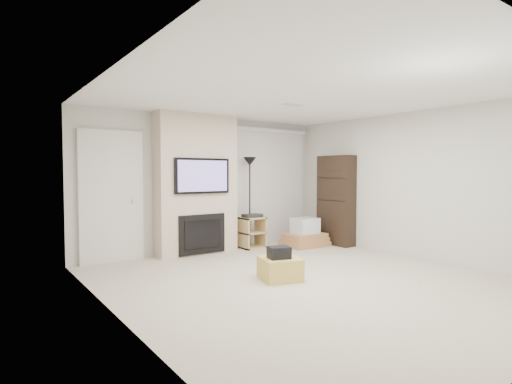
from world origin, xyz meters
TOP-DOWN VIEW (x-y plane):
  - floor at (0.00, 0.00)m, footprint 5.00×5.50m
  - ceiling at (0.00, 0.00)m, footprint 5.00×5.50m
  - wall_back at (0.00, 2.75)m, footprint 5.00×0.00m
  - wall_left at (-2.50, 0.00)m, footprint 0.00×5.50m
  - wall_right at (2.50, 0.00)m, footprint 0.00×5.50m
  - hvac_vent at (0.40, 0.80)m, footprint 0.35×0.18m
  - ottoman at (-0.28, 0.26)m, footprint 0.62×0.62m
  - black_bag at (-0.32, 0.23)m, footprint 0.33×0.29m
  - fireplace_wall at (-0.35, 2.54)m, footprint 1.50×0.47m
  - entry_door at (-1.80, 2.71)m, footprint 1.02×0.11m
  - vertical_blinds at (1.40, 2.70)m, footprint 1.98×0.10m
  - floor_lamp at (0.77, 2.46)m, footprint 0.26×0.26m
  - av_stand at (0.75, 2.36)m, footprint 0.45×0.38m
  - box_stack at (1.72, 1.91)m, footprint 0.86×0.66m
  - bookshelf at (2.34, 1.67)m, footprint 0.30×0.80m

SIDE VIEW (x-z plane):
  - floor at x=0.00m, z-range 0.00..0.00m
  - ottoman at x=-0.28m, z-range 0.00..0.30m
  - box_stack at x=1.72m, z-range -0.07..0.49m
  - av_stand at x=0.75m, z-range 0.02..0.68m
  - black_bag at x=-0.32m, z-range 0.30..0.46m
  - bookshelf at x=2.34m, z-range 0.00..1.80m
  - entry_door at x=-1.80m, z-range -0.02..2.12m
  - fireplace_wall at x=-0.35m, z-range -0.01..2.49m
  - wall_back at x=0.00m, z-range 0.00..2.50m
  - wall_left at x=-2.50m, z-range 0.00..2.50m
  - wall_right at x=2.50m, z-range 0.00..2.50m
  - vertical_blinds at x=1.40m, z-range 0.09..2.46m
  - floor_lamp at x=0.77m, z-range 0.51..2.26m
  - hvac_vent at x=0.40m, z-range 2.49..2.50m
  - ceiling at x=0.00m, z-range 2.50..2.50m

